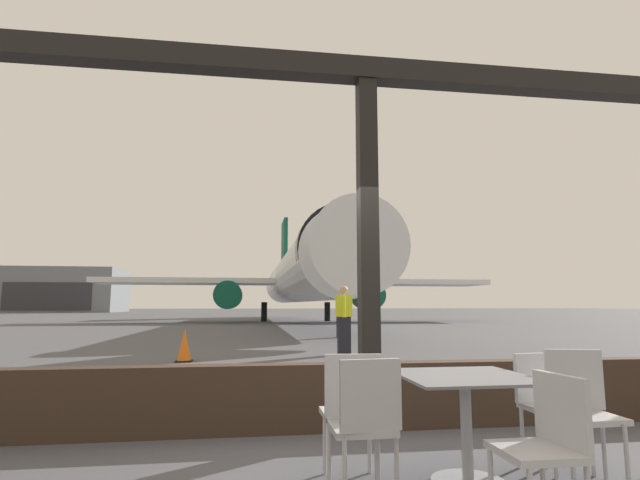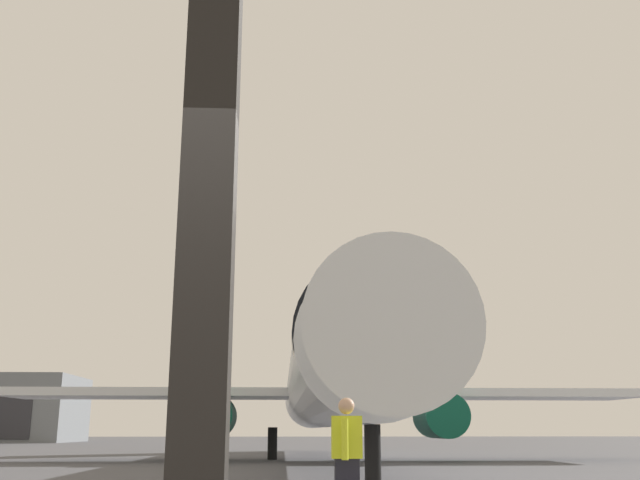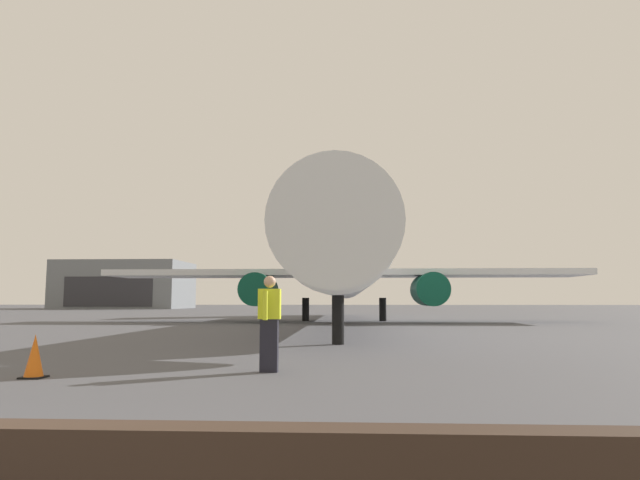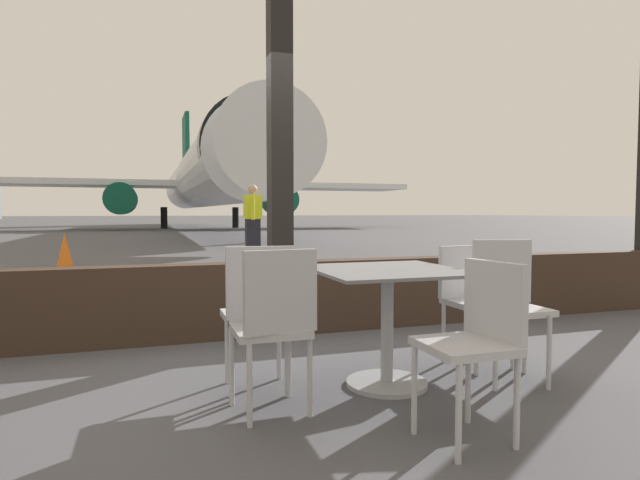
{
  "view_description": "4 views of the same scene",
  "coord_description": "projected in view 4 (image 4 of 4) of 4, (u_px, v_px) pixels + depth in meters",
  "views": [
    {
      "loc": [
        -1.25,
        -5.02,
        1.26
      ],
      "look_at": [
        1.09,
        11.07,
        3.42
      ],
      "focal_mm": 27.28,
      "sensor_mm": 36.0,
      "label": 1
    },
    {
      "loc": [
        0.29,
        -2.64,
        1.32
      ],
      "look_at": [
        0.89,
        9.0,
        4.39
      ],
      "focal_mm": 40.53,
      "sensor_mm": 36.0,
      "label": 2
    },
    {
      "loc": [
        2.62,
        -2.85,
        1.29
      ],
      "look_at": [
        1.71,
        14.34,
        3.16
      ],
      "focal_mm": 31.18,
      "sensor_mm": 36.0,
      "label": 3
    },
    {
      "loc": [
        -1.14,
        -4.59,
        1.11
      ],
      "look_at": [
        0.15,
        -0.71,
        0.89
      ],
      "focal_mm": 29.3,
      "sensor_mm": 36.0,
      "label": 4
    }
  ],
  "objects": [
    {
      "name": "cafe_chair_window_left",
      "position": [
        275.0,
        317.0,
        2.82
      ],
      "size": [
        0.43,
        0.43,
        0.92
      ],
      "color": "#B2B2B7",
      "rests_on": "ground"
    },
    {
      "name": "cafe_chair_aisle_right",
      "position": [
        478.0,
        331.0,
        2.54
      ],
      "size": [
        0.42,
        0.42,
        0.87
      ],
      "color": "#B2B2B7",
      "rests_on": "ground"
    },
    {
      "name": "airplane",
      "position": [
        205.0,
        179.0,
        32.54
      ],
      "size": [
        28.33,
        37.29,
        9.97
      ],
      "color": "silver",
      "rests_on": "ground"
    },
    {
      "name": "ground_crew_worker",
      "position": [
        253.0,
        221.0,
        12.02
      ],
      "size": [
        0.4,
        0.56,
        1.74
      ],
      "color": "black",
      "rests_on": "ground"
    },
    {
      "name": "traffic_cone",
      "position": [
        65.0,
        252.0,
        9.92
      ],
      "size": [
        0.36,
        0.36,
        0.72
      ],
      "color": "orange",
      "rests_on": "ground"
    },
    {
      "name": "dining_table",
      "position": [
        387.0,
        311.0,
        3.32
      ],
      "size": [
        0.92,
        0.92,
        0.75
      ],
      "color": "slate",
      "rests_on": "ground"
    },
    {
      "name": "cafe_chair_aisle_left",
      "position": [
        470.0,
        293.0,
        3.82
      ],
      "size": [
        0.44,
        0.44,
        0.86
      ],
      "color": "#B2B2B7",
      "rests_on": "ground"
    },
    {
      "name": "cafe_chair_side_extra",
      "position": [
        507.0,
        296.0,
        3.48
      ],
      "size": [
        0.47,
        0.47,
        0.92
      ],
      "color": "#B2B2B7",
      "rests_on": "ground"
    },
    {
      "name": "ground_plane",
      "position": [
        163.0,
        225.0,
        42.7
      ],
      "size": [
        220.0,
        220.0,
        0.0
      ],
      "primitive_type": "plane",
      "color": "#4C4C51"
    },
    {
      "name": "window_frame",
      "position": [
        280.0,
        182.0,
        4.7
      ],
      "size": [
        9.09,
        0.24,
        3.97
      ],
      "color": "#38281E",
      "rests_on": "ground"
    },
    {
      "name": "cafe_chair_window_right",
      "position": [
        258.0,
        305.0,
        3.16
      ],
      "size": [
        0.41,
        0.41,
        0.91
      ],
      "color": "#B2B2B7",
      "rests_on": "ground"
    }
  ]
}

